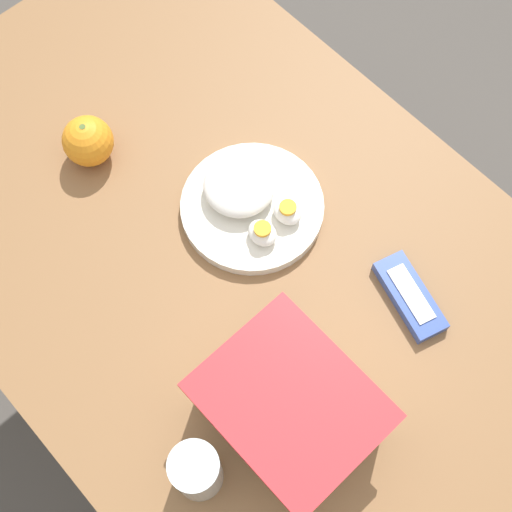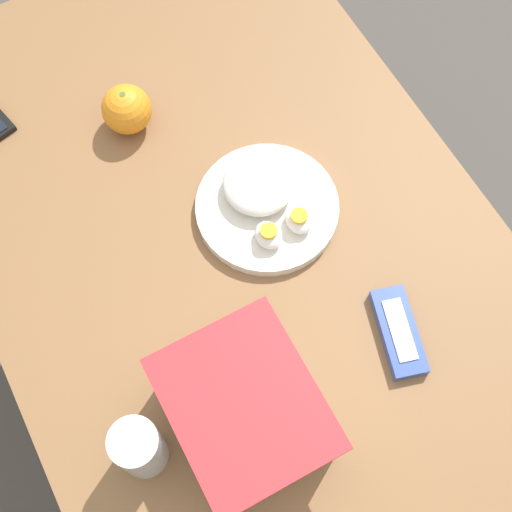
# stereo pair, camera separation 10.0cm
# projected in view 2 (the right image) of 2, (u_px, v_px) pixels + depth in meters

# --- Properties ---
(ground_plane) EXTENTS (10.00, 10.00, 0.00)m
(ground_plane) POSITION_uv_depth(u_px,v_px,m) (243.00, 370.00, 1.75)
(ground_plane) COLOR #4C4742
(table) EXTENTS (1.16, 0.73, 0.77)m
(table) POSITION_uv_depth(u_px,v_px,m) (235.00, 265.00, 1.13)
(table) COLOR brown
(table) RESTS_ON ground_plane
(food_container) EXTENTS (0.21, 0.17, 0.11)m
(food_container) POSITION_uv_depth(u_px,v_px,m) (245.00, 413.00, 0.89)
(food_container) COLOR white
(food_container) RESTS_ON table
(orange_fruit) EXTENTS (0.08, 0.08, 0.08)m
(orange_fruit) POSITION_uv_depth(u_px,v_px,m) (127.00, 109.00, 1.09)
(orange_fruit) COLOR orange
(orange_fruit) RESTS_ON table
(rice_plate) EXTENTS (0.21, 0.21, 0.06)m
(rice_plate) POSITION_uv_depth(u_px,v_px,m) (265.00, 202.00, 1.04)
(rice_plate) COLOR silver
(rice_plate) RESTS_ON table
(candy_bar) EXTENTS (0.14, 0.08, 0.02)m
(candy_bar) POSITION_uv_depth(u_px,v_px,m) (399.00, 332.00, 0.98)
(candy_bar) COLOR #334C9E
(candy_bar) RESTS_ON table
(drinking_glass) EXTENTS (0.06, 0.06, 0.11)m
(drinking_glass) POSITION_uv_depth(u_px,v_px,m) (139.00, 448.00, 0.87)
(drinking_glass) COLOR silver
(drinking_glass) RESTS_ON table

